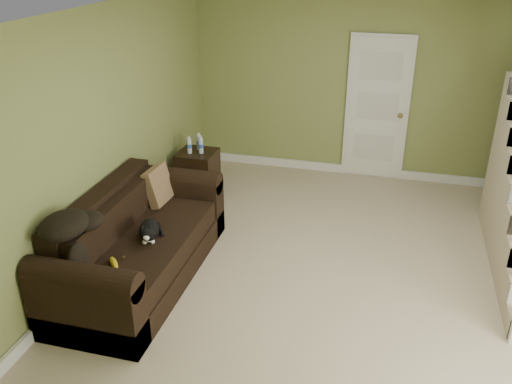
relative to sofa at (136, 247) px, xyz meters
The scene contains 14 objects.
floor 2.12m from the sofa, 14.50° to the left, with size 5.00×5.50×0.01m, color tan.
ceiling 3.07m from the sofa, 14.50° to the left, with size 5.00×5.50×0.01m, color white.
wall_back 3.96m from the sofa, 58.31° to the left, with size 5.00×0.04×2.60m, color olive.
wall_front 3.15m from the sofa, 47.79° to the right, with size 5.00×0.04×2.60m, color olive.
wall_left 1.19m from the sofa, 132.53° to the left, with size 0.04×5.50×2.60m, color olive.
baseboard_back 3.83m from the sofa, 58.07° to the left, with size 5.00×0.04×0.12m, color white.
baseboard_left 0.75m from the sofa, 130.69° to the left, with size 0.04×5.50×0.12m, color white.
door 3.92m from the sofa, 56.70° to the left, with size 0.86×0.12×2.02m.
sofa is the anchor object (origin of this frame).
side_table 2.06m from the sofa, 93.10° to the left, with size 0.49×0.49×0.82m.
cat 0.31m from the sofa, 19.62° to the right, with size 0.32×0.50×0.25m.
banana 0.61m from the sofa, 82.13° to the right, with size 0.06×0.21×0.06m, color yellow.
throw_pillow 0.81m from the sofa, 94.62° to the left, with size 0.10×0.40×0.40m, color #4F331F.
throw_blanket 0.98m from the sofa, 108.94° to the right, with size 0.38×0.50×0.21m, color black.
Camera 1 is at (0.34, -4.73, 3.18)m, focal length 38.00 mm.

